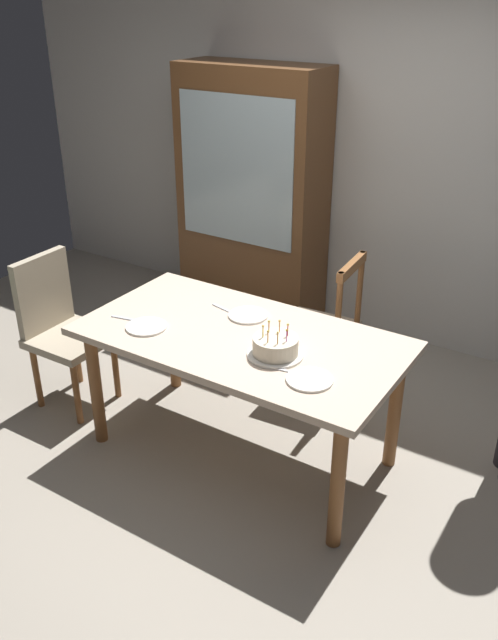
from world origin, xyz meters
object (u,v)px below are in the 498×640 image
(china_cabinet, at_px, (252,197))
(plate_near_guest, at_px, (310,379))
(plate_far_side, at_px, (248,315))
(chair_upholstered, at_px, (60,323))
(plate_near_celebrant, at_px, (146,327))
(dining_table, at_px, (241,350))
(birthday_cake, at_px, (275,347))
(chair_spindle_back, at_px, (321,330))

(china_cabinet, bearing_deg, plate_near_guest, -51.02)
(plate_far_side, xyz_separation_m, chair_upholstered, (-1.15, -0.33, -0.23))
(plate_near_celebrant, bearing_deg, plate_near_guest, 0.00)
(dining_table, distance_m, birthday_cake, 0.31)
(dining_table, bearing_deg, plate_far_side, 112.77)
(dining_table, xyz_separation_m, chair_spindle_back, (0.09, 0.77, -0.20))
(plate_far_side, bearing_deg, birthday_cake, -40.10)
(birthday_cake, xyz_separation_m, plate_near_guest, (0.25, -0.12, -0.04))
(plate_near_celebrant, relative_size, plate_far_side, 1.00)
(plate_far_side, relative_size, chair_spindle_back, 0.23)
(birthday_cake, height_order, china_cabinet, china_cabinet)
(plate_near_guest, bearing_deg, plate_near_celebrant, 180.00)
(dining_table, height_order, plate_near_celebrant, plate_near_celebrant)
(plate_near_celebrant, distance_m, plate_far_side, 0.56)
(plate_near_guest, relative_size, chair_upholstered, 0.23)
(china_cabinet, bearing_deg, plate_far_side, -58.52)
(plate_near_celebrant, xyz_separation_m, plate_far_side, (0.38, 0.40, 0.00))
(birthday_cake, relative_size, plate_near_celebrant, 1.27)
(chair_upholstered, bearing_deg, china_cabinet, 79.15)
(chair_upholstered, relative_size, china_cabinet, 0.50)
(plate_far_side, height_order, chair_upholstered, chair_upholstered)
(dining_table, distance_m, china_cabinet, 1.83)
(dining_table, distance_m, chair_upholstered, 1.25)
(dining_table, height_order, chair_upholstered, chair_upholstered)
(dining_table, relative_size, birthday_cake, 6.07)
(dining_table, xyz_separation_m, chair_upholstered, (-1.24, -0.13, -0.13))
(plate_near_celebrant, bearing_deg, china_cabinet, 104.28)
(plate_far_side, bearing_deg, china_cabinet, 121.48)
(plate_near_guest, height_order, china_cabinet, china_cabinet)
(chair_spindle_back, bearing_deg, birthday_cake, -78.84)
(plate_far_side, distance_m, chair_upholstered, 1.22)
(plate_near_guest, distance_m, china_cabinet, 2.27)
(birthday_cake, distance_m, china_cabinet, 2.03)
(birthday_cake, relative_size, china_cabinet, 0.15)
(chair_upholstered, bearing_deg, plate_near_celebrant, -5.35)
(dining_table, bearing_deg, plate_near_celebrant, -156.58)
(chair_upholstered, bearing_deg, plate_far_side, 16.08)
(plate_far_side, distance_m, plate_near_guest, 0.72)
(birthday_cake, height_order, plate_near_celebrant, birthday_cake)
(plate_near_guest, bearing_deg, chair_spindle_back, 113.32)
(birthday_cake, relative_size, plate_near_guest, 1.27)
(chair_upholstered, bearing_deg, chair_spindle_back, 34.19)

